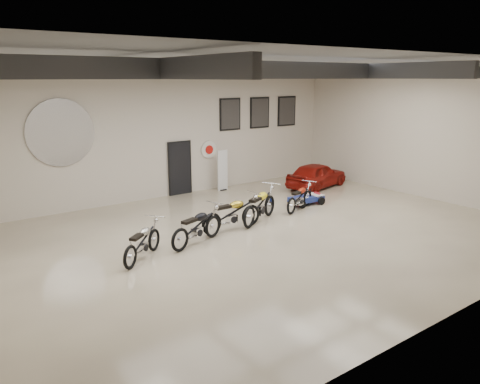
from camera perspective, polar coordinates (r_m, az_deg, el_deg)
floor at (r=14.14m, az=2.90°, el=-5.27°), size 16.00×12.00×0.01m
ceiling at (r=13.37m, az=3.17°, el=15.43°), size 16.00×12.00×0.01m
back_wall at (r=18.51m, az=-8.94°, el=7.08°), size 16.00×0.02×5.00m
right_wall at (r=19.58m, az=21.56°, el=6.64°), size 0.02×12.00×5.00m
ceiling_beams at (r=13.36m, az=3.16°, el=14.36°), size 15.80×11.80×0.32m
door at (r=18.92m, az=-7.36°, el=2.83°), size 0.92×0.08×2.10m
logo_plaque at (r=16.97m, az=-21.01°, el=6.75°), size 2.30×0.06×1.16m
poster_left at (r=19.98m, az=-1.21°, el=9.45°), size 1.05×0.08×1.35m
poster_mid at (r=20.95m, az=2.41°, el=9.64°), size 1.05×0.08×1.35m
poster_right at (r=21.98m, az=5.71°, el=9.79°), size 1.05×0.08×1.35m
oil_sign at (r=19.52m, az=-3.82°, el=5.19°), size 0.72×0.10×0.72m
banner_stand at (r=19.49m, az=-2.15°, el=2.74°), size 0.48×0.19×1.76m
motorcycle_silver at (r=12.42m, az=-11.83°, el=-5.91°), size 1.85×1.61×0.98m
motorcycle_black at (r=13.28m, az=-5.28°, el=-4.17°), size 2.14×1.25×1.06m
motorcycle_gold at (r=14.40m, az=-1.02°, el=-2.58°), size 2.13×0.67×1.11m
motorcycle_yellow at (r=15.26m, az=2.41°, el=-1.56°), size 2.29×1.58×1.15m
motorcycle_red at (r=16.76m, az=7.29°, el=-0.62°), size 1.91×1.17×0.95m
go_kart at (r=17.63m, az=8.43°, el=-0.52°), size 1.70×0.86×0.60m
vintage_car at (r=20.29m, az=9.35°, el=2.06°), size 1.94×3.42×1.10m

